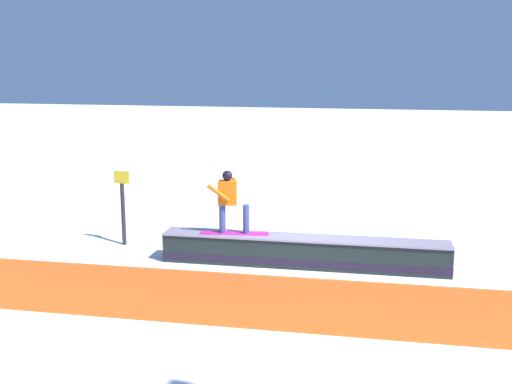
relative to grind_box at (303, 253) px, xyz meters
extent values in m
plane|color=white|center=(0.00, 0.00, -0.30)|extent=(120.00, 120.00, 0.00)
cube|color=black|center=(0.00, 0.00, 0.01)|extent=(6.21, 1.12, 0.62)
cube|color=black|center=(0.00, 0.00, -0.14)|extent=(6.22, 1.13, 0.15)
cube|color=gray|center=(0.00, 0.00, 0.34)|extent=(6.21, 1.18, 0.04)
cube|color=#C82298|center=(1.52, 0.13, 0.37)|extent=(1.54, 0.59, 0.01)
cylinder|color=#3B4687|center=(1.78, 0.18, 0.69)|extent=(0.17, 0.17, 0.63)
cylinder|color=#3B4687|center=(1.26, 0.08, 0.69)|extent=(0.17, 0.17, 0.63)
cube|color=orange|center=(1.66, 0.16, 1.28)|extent=(0.44, 0.32, 0.53)
sphere|color=black|center=(1.66, 0.16, 1.65)|extent=(0.22, 0.22, 0.22)
cylinder|color=orange|center=(1.80, 0.36, 1.30)|extent=(0.51, 0.19, 0.39)
cylinder|color=orange|center=(1.60, -0.02, 1.30)|extent=(0.14, 0.11, 0.55)
cube|color=orange|center=(0.00, 3.38, 0.16)|extent=(12.50, 1.14, 0.93)
cylinder|color=#262628|center=(4.55, -0.47, 0.46)|extent=(0.10, 0.10, 1.52)
cube|color=yellow|center=(4.55, -0.47, 1.37)|extent=(0.40, 0.04, 0.30)
camera|label=1|loc=(-2.38, 12.17, 3.81)|focal=41.73mm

